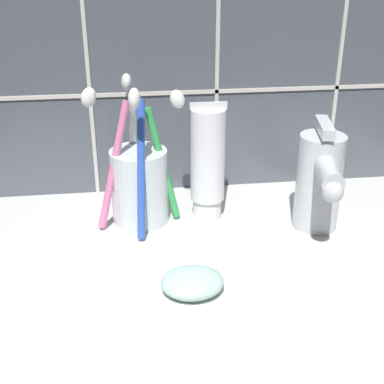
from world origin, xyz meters
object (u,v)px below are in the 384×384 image
(toothbrush_cup, at_px, (139,181))
(toothpaste_tube, at_px, (208,162))
(soap_bar, at_px, (192,282))
(sink_faucet, at_px, (320,180))

(toothbrush_cup, bearing_deg, toothpaste_tube, 0.30)
(toothbrush_cup, relative_size, soap_bar, 2.92)
(toothpaste_tube, distance_m, soap_bar, 0.18)
(sink_faucet, height_order, soap_bar, sink_faucet)
(toothbrush_cup, distance_m, sink_faucet, 0.22)
(sink_faucet, bearing_deg, soap_bar, -45.36)
(sink_faucet, distance_m, soap_bar, 0.21)
(toothbrush_cup, relative_size, sink_faucet, 1.39)
(toothbrush_cup, bearing_deg, soap_bar, -74.40)
(toothbrush_cup, bearing_deg, sink_faucet, -12.92)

